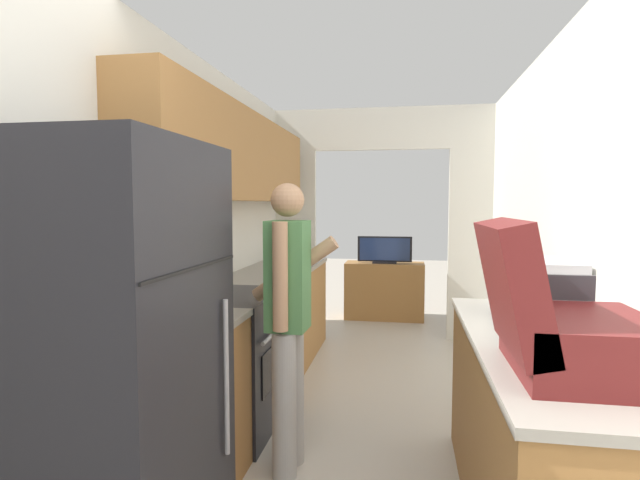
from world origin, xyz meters
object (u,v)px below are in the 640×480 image
object	(u,v)px
suitcase	(557,323)
tv_cabinet	(384,291)
range_oven	(226,361)
book_stack	(550,328)
microwave	(535,286)
refrigerator	(116,361)
television	(385,250)
person	(288,319)

from	to	relation	value
suitcase	tv_cabinet	world-z (taller)	suitcase
range_oven	book_stack	size ratio (longest dim) A/B	3.29
book_stack	microwave	bearing A→B (deg)	84.25
range_oven	book_stack	xyz separation A→B (m)	(1.77, -0.71, 0.47)
refrigerator	range_oven	xyz separation A→B (m)	(-0.03, 1.27, -0.41)
refrigerator	tv_cabinet	bearing A→B (deg)	79.55
microwave	tv_cabinet	bearing A→B (deg)	104.80
refrigerator	book_stack	bearing A→B (deg)	17.97
television	microwave	bearing A→B (deg)	-75.03
tv_cabinet	television	size ratio (longest dim) A/B	1.46
refrigerator	microwave	bearing A→B (deg)	30.24
refrigerator	book_stack	world-z (taller)	refrigerator
range_oven	television	world-z (taller)	television
refrigerator	television	distance (m)	4.66
refrigerator	person	distance (m)	0.98
microwave	television	bearing A→B (deg)	104.97
microwave	tv_cabinet	distance (m)	3.76
person	tv_cabinet	xyz separation A→B (m)	(0.37, 3.76, -0.49)
television	range_oven	bearing A→B (deg)	-104.88
person	television	bearing A→B (deg)	-3.41
range_oven	suitcase	xyz separation A→B (m)	(1.65, -1.21, 0.61)
person	suitcase	distance (m)	1.41
refrigerator	television	bearing A→B (deg)	79.45
person	microwave	bearing A→B (deg)	-79.44
tv_cabinet	person	bearing A→B (deg)	-95.55
person	television	xyz separation A→B (m)	(0.37, 3.72, 0.04)
suitcase	microwave	size ratio (longest dim) A/B	1.17
refrigerator	television	size ratio (longest dim) A/B	2.52
book_stack	tv_cabinet	size ratio (longest dim) A/B	0.31
tv_cabinet	refrigerator	bearing A→B (deg)	-100.45
book_stack	tv_cabinet	distance (m)	4.19
person	suitcase	world-z (taller)	person
microwave	tv_cabinet	xyz separation A→B (m)	(-0.94, 3.57, -0.67)
book_stack	tv_cabinet	xyz separation A→B (m)	(-0.90, 4.05, -0.56)
range_oven	television	bearing A→B (deg)	75.12
suitcase	book_stack	bearing A→B (deg)	76.82
person	suitcase	xyz separation A→B (m)	(1.14, -0.79, 0.22)
suitcase	range_oven	bearing A→B (deg)	143.77
tv_cabinet	television	bearing A→B (deg)	-90.00
refrigerator	microwave	size ratio (longest dim) A/B	3.50
range_oven	person	distance (m)	0.77
range_oven	television	size ratio (longest dim) A/B	1.51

